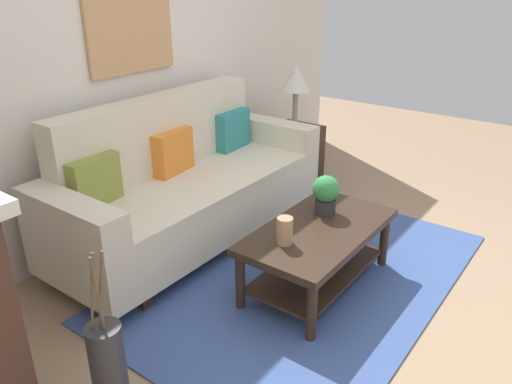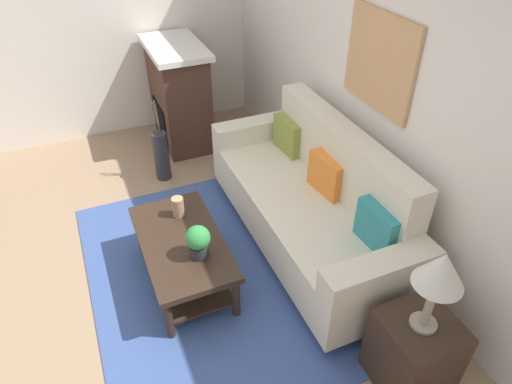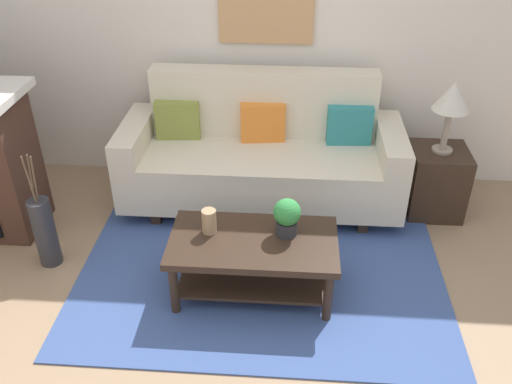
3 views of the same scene
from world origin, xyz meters
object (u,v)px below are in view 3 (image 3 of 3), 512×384
(side_table, at_px, (436,181))
(potted_plant_tabletop, at_px, (287,216))
(couch, at_px, (262,156))
(floor_vase, at_px, (45,232))
(coffee_table, at_px, (253,253))
(table_lamp, at_px, (452,99))
(throw_pillow_teal, at_px, (349,125))
(throw_pillow_orange, at_px, (263,122))
(tabletop_vase, at_px, (209,221))
(throw_pillow_olive, at_px, (178,120))

(side_table, bearing_deg, potted_plant_tabletop, -139.99)
(couch, xyz_separation_m, potted_plant_tabletop, (0.23, -1.05, 0.14))
(couch, height_order, potted_plant_tabletop, couch)
(couch, xyz_separation_m, floor_vase, (-1.49, -0.93, -0.16))
(coffee_table, bearing_deg, table_lamp, 37.54)
(throw_pillow_teal, distance_m, table_lamp, 0.81)
(couch, bearing_deg, throw_pillow_orange, 90.00)
(tabletop_vase, xyz_separation_m, potted_plant_tabletop, (0.51, 0.01, 0.06))
(throw_pillow_orange, bearing_deg, table_lamp, -6.75)
(coffee_table, height_order, floor_vase, floor_vase)
(throw_pillow_olive, xyz_separation_m, throw_pillow_orange, (0.70, 0.00, 0.00))
(side_table, bearing_deg, floor_vase, -162.99)
(tabletop_vase, relative_size, table_lamp, 0.29)
(coffee_table, height_order, potted_plant_tabletop, potted_plant_tabletop)
(throw_pillow_olive, distance_m, table_lamp, 2.16)
(couch, xyz_separation_m, throw_pillow_teal, (0.70, 0.13, 0.25))
(side_table, xyz_separation_m, table_lamp, (0.00, 0.00, 0.71))
(couch, distance_m, tabletop_vase, 1.10)
(potted_plant_tabletop, bearing_deg, table_lamp, 40.01)
(floor_vase, bearing_deg, side_table, 17.01)
(coffee_table, bearing_deg, throw_pillow_teal, 61.25)
(tabletop_vase, bearing_deg, side_table, 30.85)
(couch, xyz_separation_m, table_lamp, (1.43, -0.04, 0.56))
(coffee_table, distance_m, side_table, 1.78)
(throw_pillow_olive, height_order, floor_vase, throw_pillow_olive)
(throw_pillow_olive, distance_m, throw_pillow_orange, 0.70)
(couch, height_order, throw_pillow_teal, couch)
(throw_pillow_orange, height_order, coffee_table, throw_pillow_orange)
(throw_pillow_teal, height_order, coffee_table, throw_pillow_teal)
(coffee_table, xyz_separation_m, side_table, (1.41, 1.08, -0.03))
(throw_pillow_olive, distance_m, throw_pillow_teal, 1.41)
(side_table, bearing_deg, coffee_table, -142.46)
(couch, bearing_deg, floor_vase, -147.85)
(couch, distance_m, coffee_table, 1.13)
(potted_plant_tabletop, distance_m, table_lamp, 1.62)
(couch, xyz_separation_m, coffee_table, (0.02, -1.13, -0.12))
(throw_pillow_teal, relative_size, coffee_table, 0.33)
(throw_pillow_teal, relative_size, potted_plant_tabletop, 1.37)
(throw_pillow_teal, relative_size, side_table, 0.64)
(throw_pillow_orange, distance_m, throw_pillow_teal, 0.70)
(tabletop_vase, bearing_deg, throw_pillow_orange, 76.80)
(throw_pillow_teal, height_order, side_table, throw_pillow_teal)
(tabletop_vase, height_order, side_table, tabletop_vase)
(tabletop_vase, relative_size, floor_vase, 0.32)
(throw_pillow_orange, height_order, potted_plant_tabletop, throw_pillow_orange)
(coffee_table, xyz_separation_m, table_lamp, (1.41, 1.08, 0.68))
(throw_pillow_orange, xyz_separation_m, floor_vase, (-1.49, -1.06, -0.41))
(tabletop_vase, bearing_deg, throw_pillow_teal, 50.40)
(throw_pillow_olive, xyz_separation_m, side_table, (2.13, -0.17, -0.40))
(couch, distance_m, floor_vase, 1.76)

